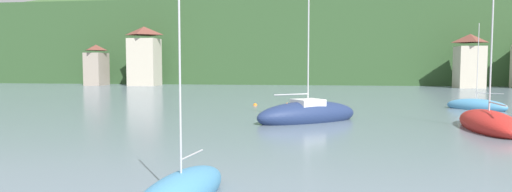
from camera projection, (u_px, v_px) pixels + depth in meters
wooded_hillside at (272, 53)px, 118.36m from camera, size 352.00×57.52×41.74m
shore_building_west at (96, 66)px, 84.37m from camera, size 3.34×4.66×7.88m
shore_building_westcentral at (144, 57)px, 82.94m from camera, size 5.54×4.81×11.26m
shore_building_central at (469, 62)px, 74.62m from camera, size 4.44×4.64×9.26m
sailboat_mid_2 at (489, 124)px, 26.30m from camera, size 3.17×8.12×8.69m
sailboat_far_3 at (476, 106)px, 38.26m from camera, size 5.03×4.44×7.91m
sailboat_mid_5 at (308, 115)px, 30.01m from camera, size 7.85×6.76×9.45m
mooring_buoy_near at (287, 105)px, 42.84m from camera, size 0.39×0.39×0.39m
mooring_buoy_mid at (255, 105)px, 42.23m from camera, size 0.40×0.40×0.40m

